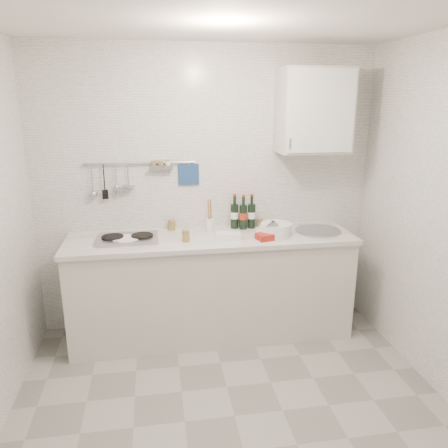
# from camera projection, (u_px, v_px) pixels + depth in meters

# --- Properties ---
(floor) EXTENTS (3.00, 3.00, 0.00)m
(floor) POSITION_uv_depth(u_px,v_px,m) (235.00, 416.00, 2.93)
(floor) COLOR slate
(floor) RESTS_ON ground
(ceiling) EXTENTS (3.00, 3.00, 0.00)m
(ceiling) POSITION_uv_depth(u_px,v_px,m) (238.00, 7.00, 2.24)
(ceiling) COLOR silver
(ceiling) RESTS_ON back_wall
(back_wall) EXTENTS (3.00, 0.02, 2.50)m
(back_wall) POSITION_uv_depth(u_px,v_px,m) (207.00, 191.00, 3.91)
(back_wall) COLOR silver
(back_wall) RESTS_ON floor
(counter) EXTENTS (2.44, 0.64, 0.96)m
(counter) POSITION_uv_depth(u_px,v_px,m) (213.00, 289.00, 3.85)
(counter) COLOR beige
(counter) RESTS_ON floor
(wall_rail) EXTENTS (0.98, 0.09, 0.34)m
(wall_rail) POSITION_uv_depth(u_px,v_px,m) (138.00, 174.00, 3.74)
(wall_rail) COLOR #93969B
(wall_rail) RESTS_ON back_wall
(wall_cabinet) EXTENTS (0.60, 0.38, 0.70)m
(wall_cabinet) POSITION_uv_depth(u_px,v_px,m) (314.00, 111.00, 3.68)
(wall_cabinet) COLOR beige
(wall_cabinet) RESTS_ON back_wall
(plate_stack_hob) EXTENTS (0.24, 0.24, 0.03)m
(plate_stack_hob) POSITION_uv_depth(u_px,v_px,m) (125.00, 240.00, 3.56)
(plate_stack_hob) COLOR #5167B7
(plate_stack_hob) RESTS_ON counter
(plate_stack_sink) EXTENTS (0.32, 0.31, 0.11)m
(plate_stack_sink) POSITION_uv_depth(u_px,v_px,m) (274.00, 230.00, 3.74)
(plate_stack_sink) COLOR white
(plate_stack_sink) RESTS_ON counter
(wine_bottles) EXTENTS (0.23, 0.11, 0.31)m
(wine_bottles) POSITION_uv_depth(u_px,v_px,m) (243.00, 212.00, 3.91)
(wine_bottles) COLOR black
(wine_bottles) RESTS_ON counter
(butter_dish) EXTENTS (0.21, 0.13, 0.06)m
(butter_dish) POSITION_uv_depth(u_px,v_px,m) (228.00, 236.00, 3.62)
(butter_dish) COLOR white
(butter_dish) RESTS_ON counter
(strawberry_punnet) EXTENTS (0.15, 0.15, 0.05)m
(strawberry_punnet) POSITION_uv_depth(u_px,v_px,m) (265.00, 237.00, 3.62)
(strawberry_punnet) COLOR red
(strawberry_punnet) RESTS_ON counter
(utensil_crock) EXTENTS (0.07, 0.07, 0.29)m
(utensil_crock) POSITION_uv_depth(u_px,v_px,m) (210.00, 223.00, 3.86)
(utensil_crock) COLOR white
(utensil_crock) RESTS_ON counter
(jar_a) EXTENTS (0.07, 0.07, 0.09)m
(jar_a) POSITION_uv_depth(u_px,v_px,m) (172.00, 225.00, 3.89)
(jar_a) COLOR olive
(jar_a) RESTS_ON counter
(jar_b) EXTENTS (0.06, 0.06, 0.07)m
(jar_b) POSITION_uv_depth(u_px,v_px,m) (260.00, 222.00, 4.00)
(jar_b) COLOR olive
(jar_b) RESTS_ON counter
(jar_c) EXTENTS (0.07, 0.07, 0.09)m
(jar_c) POSITION_uv_depth(u_px,v_px,m) (267.00, 227.00, 3.82)
(jar_c) COLOR olive
(jar_c) RESTS_ON counter
(jar_d) EXTENTS (0.07, 0.07, 0.10)m
(jar_d) POSITION_uv_depth(u_px,v_px,m) (186.00, 235.00, 3.57)
(jar_d) COLOR olive
(jar_d) RESTS_ON counter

